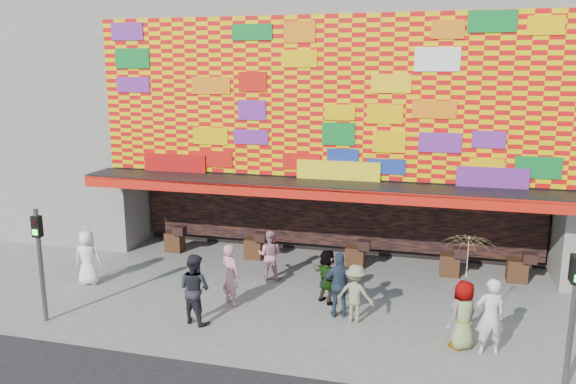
# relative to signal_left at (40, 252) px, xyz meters

# --- Properties ---
(ground) EXTENTS (90.00, 90.00, 0.00)m
(ground) POSITION_rel_signal_left_xyz_m (6.20, 1.50, -1.86)
(ground) COLOR slate
(ground) RESTS_ON ground
(shop_building) EXTENTS (15.20, 9.40, 10.00)m
(shop_building) POSITION_rel_signal_left_xyz_m (6.20, 9.68, 3.37)
(shop_building) COLOR gray
(shop_building) RESTS_ON ground
(neighbor_left) EXTENTS (11.00, 8.00, 12.00)m
(neighbor_left) POSITION_rel_signal_left_xyz_m (-6.80, 9.50, 4.14)
(neighbor_left) COLOR gray
(neighbor_left) RESTS_ON ground
(signal_left) EXTENTS (0.22, 0.20, 3.00)m
(signal_left) POSITION_rel_signal_left_xyz_m (0.00, 0.00, 0.00)
(signal_left) COLOR #59595B
(signal_left) RESTS_ON ground
(signal_right) EXTENTS (0.22, 0.20, 3.00)m
(signal_right) POSITION_rel_signal_left_xyz_m (12.40, 0.00, 0.00)
(signal_right) COLOR #59595B
(signal_right) RESTS_ON ground
(ped_a) EXTENTS (0.91, 0.69, 1.67)m
(ped_a) POSITION_rel_signal_left_xyz_m (-0.42, 2.55, -1.02)
(ped_a) COLOR white
(ped_a) RESTS_ON ground
(ped_b) EXTENTS (0.76, 0.67, 1.74)m
(ped_b) POSITION_rel_signal_left_xyz_m (4.29, 2.22, -0.99)
(ped_b) COLOR #C68092
(ped_b) RESTS_ON ground
(ped_c) EXTENTS (1.07, 0.94, 1.83)m
(ped_c) POSITION_rel_signal_left_xyz_m (3.80, 0.93, -0.94)
(ped_c) COLOR black
(ped_c) RESTS_ON ground
(ped_d) EXTENTS (1.10, 0.78, 1.54)m
(ped_d) POSITION_rel_signal_left_xyz_m (7.79, 2.02, -1.09)
(ped_d) COLOR gray
(ped_d) RESTS_ON ground
(ped_e) EXTENTS (1.11, 0.73, 1.76)m
(ped_e) POSITION_rel_signal_left_xyz_m (7.34, 2.22, -0.98)
(ped_e) COLOR #2C384D
(ped_e) RESTS_ON ground
(ped_f) EXTENTS (1.41, 1.23, 1.54)m
(ped_f) POSITION_rel_signal_left_xyz_m (6.85, 3.04, -1.09)
(ped_f) COLOR gray
(ped_f) RESTS_ON ground
(ped_g) EXTENTS (0.94, 0.94, 1.65)m
(ped_g) POSITION_rel_signal_left_xyz_m (10.41, 1.27, -1.04)
(ped_g) COLOR gray
(ped_g) RESTS_ON ground
(ped_h) EXTENTS (0.75, 0.58, 1.82)m
(ped_h) POSITION_rel_signal_left_xyz_m (10.98, 1.14, -0.95)
(ped_h) COLOR silver
(ped_h) RESTS_ON ground
(ped_i) EXTENTS (0.78, 0.61, 1.58)m
(ped_i) POSITION_rel_signal_left_xyz_m (4.78, 4.36, -1.07)
(ped_i) COLOR #C17D8D
(ped_i) RESTS_ON ground
(parasol) EXTENTS (1.46, 1.47, 2.00)m
(parasol) POSITION_rel_signal_left_xyz_m (10.41, 1.27, 0.37)
(parasol) COLOR beige
(parasol) RESTS_ON ground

